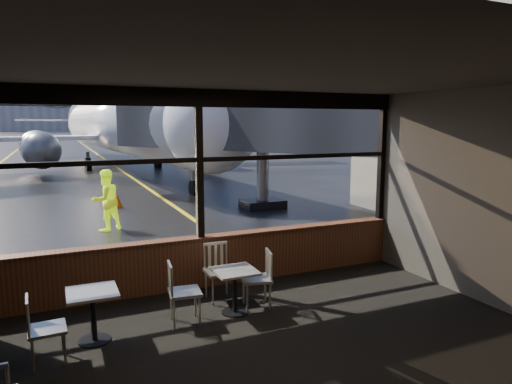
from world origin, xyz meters
TOP-DOWN VIEW (x-y plane):
  - ground_plane at (0.00, 120.00)m, footprint 520.00×520.00m
  - carpet_floor at (0.00, -3.00)m, footprint 8.00×6.00m
  - ceiling at (0.00, -3.00)m, footprint 8.00×6.00m
  - window_sill at (0.00, 0.00)m, footprint 8.00×0.28m
  - window_header at (0.00, 0.00)m, footprint 8.00×0.18m
  - mullion_centre at (0.00, 0.00)m, footprint 0.12×0.12m
  - mullion_right at (3.95, 0.00)m, footprint 0.12×0.12m
  - window_transom at (0.00, 0.00)m, footprint 8.00×0.10m
  - airliner at (1.92, 21.86)m, footprint 31.68×36.99m
  - jet_bridge at (3.60, 5.50)m, footprint 8.48×10.37m
  - cafe_table_near at (0.13, -1.33)m, footprint 0.63×0.63m
  - cafe_table_mid at (-1.94, -1.44)m, footprint 0.65×0.65m
  - chair_near_e at (0.52, -1.28)m, footprint 0.61×0.61m
  - chair_near_w at (-0.67, -1.39)m, footprint 0.57×0.57m
  - chair_near_n at (0.10, -0.73)m, footprint 0.53×0.53m
  - chair_mid_w at (-2.50, -1.84)m, footprint 0.51×0.51m
  - ground_crew at (-1.08, 5.28)m, footprint 1.03×0.96m
  - cone_nose at (-0.37, 8.74)m, footprint 0.36×0.36m
  - terminal_annex at (10.00, 2.50)m, footprint 5.00×7.00m
  - hangar_mid at (0.00, 185.00)m, footprint 38.00×15.00m
  - hangar_right at (60.00, 178.00)m, footprint 50.00×20.00m
  - fuel_tank_c at (-10.00, 182.00)m, footprint 8.00×8.00m
  - treeline at (0.00, 210.00)m, footprint 360.00×3.00m

SIDE VIEW (x-z plane):
  - ground_plane at x=0.00m, z-range 0.00..0.00m
  - carpet_floor at x=0.00m, z-range 0.01..0.01m
  - cone_nose at x=-0.37m, z-range 0.00..0.50m
  - cafe_table_near at x=0.13m, z-range 0.00..0.70m
  - cafe_table_mid at x=-1.94m, z-range 0.00..0.71m
  - chair_mid_w at x=-2.50m, z-range 0.00..0.90m
  - window_sill at x=0.00m, z-range 0.00..0.90m
  - chair_near_e at x=0.52m, z-range 0.00..0.94m
  - chair_near_w at x=-0.67m, z-range 0.00..0.95m
  - chair_near_n at x=0.10m, z-range 0.00..0.95m
  - ground_crew at x=-1.08m, z-range 0.00..1.68m
  - mullion_centre at x=0.00m, z-range 0.90..3.50m
  - mullion_right at x=3.95m, z-range 0.90..3.50m
  - jet_bridge at x=3.60m, z-range 0.00..4.52m
  - window_transom at x=0.00m, z-range 2.26..2.34m
  - terminal_annex at x=10.00m, z-range 0.00..6.00m
  - fuel_tank_c at x=-10.00m, z-range 0.00..6.00m
  - window_header at x=0.00m, z-range 3.20..3.50m
  - ceiling at x=0.00m, z-range 3.48..3.52m
  - hangar_mid at x=0.00m, z-range 0.00..10.00m
  - airliner at x=1.92m, z-range 0.00..10.62m
  - hangar_right at x=60.00m, z-range 0.00..12.00m
  - treeline at x=0.00m, z-range 0.00..12.00m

